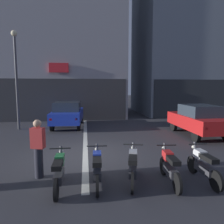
# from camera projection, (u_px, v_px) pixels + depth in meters

# --- Properties ---
(ground_plane) EXTENTS (120.00, 120.00, 0.00)m
(ground_plane) POSITION_uv_depth(u_px,v_px,m) (85.00, 155.00, 7.98)
(ground_plane) COLOR #333338
(lane_centre_line) EXTENTS (0.20, 18.00, 0.01)m
(lane_centre_line) POSITION_uv_depth(u_px,v_px,m) (85.00, 126.00, 13.90)
(lane_centre_line) COLOR silver
(lane_centre_line) RESTS_ON ground
(building_mid_block) EXTENTS (9.90, 8.78, 15.96)m
(building_mid_block) POSITION_uv_depth(u_px,v_px,m) (67.00, 29.00, 19.48)
(building_mid_block) COLOR #9E9EA3
(building_mid_block) RESTS_ON ground
(building_far_right) EXTENTS (10.12, 7.92, 21.07)m
(building_far_right) POSITION_uv_depth(u_px,v_px,m) (191.00, 6.00, 20.68)
(building_far_right) COLOR gray
(building_far_right) RESTS_ON ground
(car_blue_crossing_near) EXTENTS (1.93, 4.17, 1.64)m
(car_blue_crossing_near) POSITION_uv_depth(u_px,v_px,m) (68.00, 113.00, 13.60)
(car_blue_crossing_near) COLOR black
(car_blue_crossing_near) RESTS_ON ground
(car_red_parked_kerbside) EXTENTS (1.80, 4.12, 1.64)m
(car_red_parked_kerbside) POSITION_uv_depth(u_px,v_px,m) (198.00, 119.00, 11.13)
(car_red_parked_kerbside) COLOR black
(car_red_parked_kerbside) RESTS_ON ground
(street_lamp) EXTENTS (0.36, 0.36, 5.86)m
(street_lamp) POSITION_uv_depth(u_px,v_px,m) (16.00, 69.00, 12.50)
(street_lamp) COLOR #47474C
(street_lamp) RESTS_ON ground
(motorcycle_green_row_leftmost) EXTENTS (0.55, 1.67, 0.98)m
(motorcycle_green_row_leftmost) POSITION_uv_depth(u_px,v_px,m) (59.00, 171.00, 5.30)
(motorcycle_green_row_leftmost) COLOR black
(motorcycle_green_row_leftmost) RESTS_ON ground
(motorcycle_blue_row_left_mid) EXTENTS (0.55, 1.67, 0.98)m
(motorcycle_blue_row_left_mid) POSITION_uv_depth(u_px,v_px,m) (97.00, 168.00, 5.53)
(motorcycle_blue_row_left_mid) COLOR black
(motorcycle_blue_row_left_mid) RESTS_ON ground
(motorcycle_silver_row_centre) EXTENTS (0.58, 1.64, 0.98)m
(motorcycle_silver_row_centre) POSITION_uv_depth(u_px,v_px,m) (133.00, 166.00, 5.67)
(motorcycle_silver_row_centre) COLOR black
(motorcycle_silver_row_centre) RESTS_ON ground
(motorcycle_red_row_right_mid) EXTENTS (0.55, 1.67, 0.98)m
(motorcycle_red_row_right_mid) POSITION_uv_depth(u_px,v_px,m) (170.00, 167.00, 5.61)
(motorcycle_red_row_right_mid) COLOR black
(motorcycle_red_row_right_mid) RESTS_ON ground
(motorcycle_white_row_rightmost) EXTENTS (0.55, 1.67, 0.98)m
(motorcycle_white_row_rightmost) POSITION_uv_depth(u_px,v_px,m) (203.00, 165.00, 5.74)
(motorcycle_white_row_rightmost) COLOR black
(motorcycle_white_row_rightmost) RESTS_ON ground
(person_by_motorcycles) EXTENTS (0.40, 0.30, 1.67)m
(person_by_motorcycles) POSITION_uv_depth(u_px,v_px,m) (38.00, 148.00, 5.92)
(person_by_motorcycles) COLOR #23232D
(person_by_motorcycles) RESTS_ON ground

